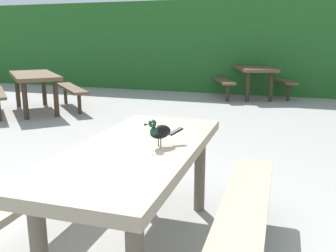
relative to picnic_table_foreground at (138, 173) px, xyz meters
The scene contains 5 objects.
hedge_wall 8.24m from the picnic_table_foreground, 91.86° to the left, with size 28.00×1.77×2.36m, color #235B23.
picnic_table_foreground is the anchor object (origin of this frame).
bird_grackle 0.32m from the picnic_table_foreground, 14.35° to the left, with size 0.19×0.24×0.18m.
picnic_table_mid_left 7.04m from the picnic_table_foreground, 90.37° to the left, with size 2.19×2.21×0.74m.
picnic_table_mid_right 5.42m from the picnic_table_foreground, 135.03° to the left, with size 2.40×2.40×0.74m.
Camera 1 is at (1.19, -1.83, 1.42)m, focal length 39.33 mm.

